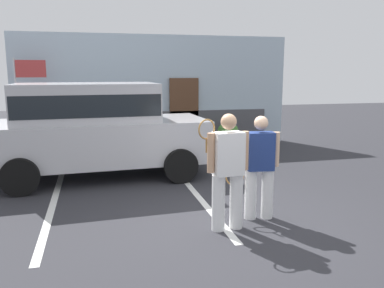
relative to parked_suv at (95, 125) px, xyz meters
The scene contains 9 objects.
ground_plane 4.01m from the parked_suv, 60.82° to the right, with size 40.00×40.00×0.00m, color #2D2D33.
parking_stripe_0 2.31m from the parked_suv, 112.59° to the right, with size 0.12×4.40×0.01m, color silver.
parking_stripe_1 2.84m from the parked_suv, 45.66° to the right, with size 0.12×4.40×0.01m, color silver.
house_frontage 3.86m from the parked_suv, 60.53° to the left, with size 8.29×0.40×3.38m.
parked_suv is the anchor object (origin of this frame).
tennis_player_man 3.94m from the parked_suv, 62.25° to the right, with size 0.77×0.30×1.71m.
tennis_player_woman 4.03m from the parked_suv, 52.34° to the right, with size 0.85×0.31×1.63m.
potted_plant_by_porch 4.52m from the parked_suv, 30.77° to the left, with size 0.64×0.64×0.84m.
flag_pole 3.18m from the parked_suv, 124.69° to the left, with size 0.80×0.10×2.64m.
Camera 1 is at (-1.87, -5.36, 2.29)m, focal length 36.97 mm.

